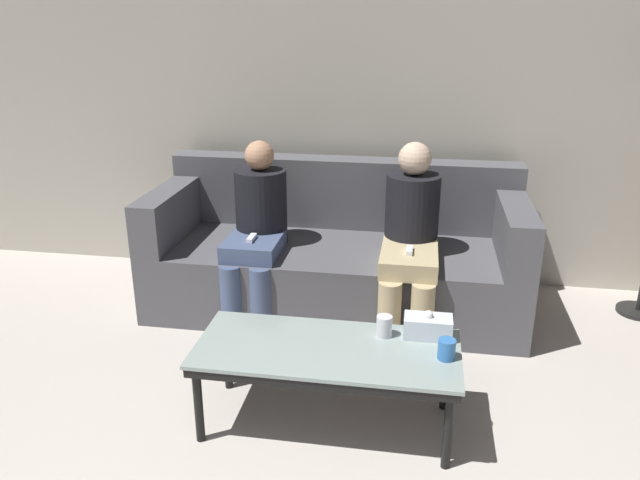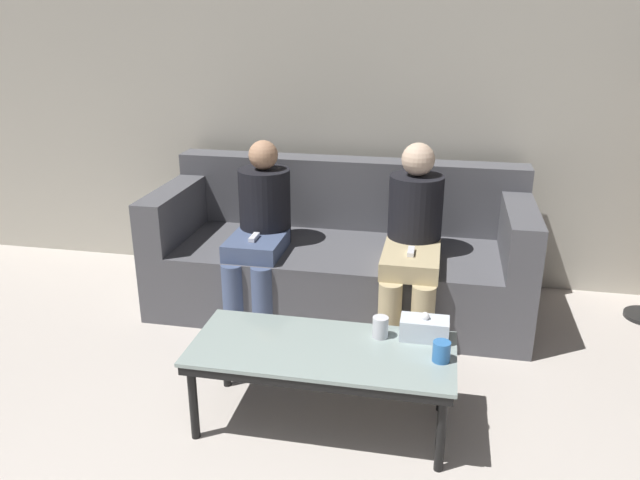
{
  "view_description": "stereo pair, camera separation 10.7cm",
  "coord_description": "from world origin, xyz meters",
  "px_view_note": "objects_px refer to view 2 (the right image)",
  "views": [
    {
      "loc": [
        0.5,
        -0.44,
        1.82
      ],
      "look_at": [
        0.0,
        2.6,
        0.68
      ],
      "focal_mm": 35.0,
      "sensor_mm": 36.0,
      "label": 1
    },
    {
      "loc": [
        0.61,
        -0.42,
        1.82
      ],
      "look_at": [
        0.0,
        2.6,
        0.68
      ],
      "focal_mm": 35.0,
      "sensor_mm": 36.0,
      "label": 2
    }
  ],
  "objects_px": {
    "coffee_table": "(322,355)",
    "seated_person_mid_left": "(413,235)",
    "couch": "(341,256)",
    "seated_person_left_end": "(261,225)",
    "cup_near_left": "(380,327)",
    "cup_near_right": "(441,351)",
    "tissue_box": "(424,328)"
  },
  "relations": [
    {
      "from": "couch",
      "to": "cup_near_right",
      "type": "height_order",
      "value": "couch"
    },
    {
      "from": "couch",
      "to": "tissue_box",
      "type": "bearing_deg",
      "value": -62.82
    },
    {
      "from": "seated_person_left_end",
      "to": "seated_person_mid_left",
      "type": "height_order",
      "value": "seated_person_mid_left"
    },
    {
      "from": "seated_person_mid_left",
      "to": "couch",
      "type": "bearing_deg",
      "value": 152.78
    },
    {
      "from": "cup_near_left",
      "to": "tissue_box",
      "type": "height_order",
      "value": "tissue_box"
    },
    {
      "from": "cup_near_right",
      "to": "tissue_box",
      "type": "relative_size",
      "value": 0.41
    },
    {
      "from": "tissue_box",
      "to": "seated_person_left_end",
      "type": "distance_m",
      "value": 1.39
    },
    {
      "from": "couch",
      "to": "seated_person_mid_left",
      "type": "xyz_separation_m",
      "value": [
        0.47,
        -0.24,
        0.26
      ]
    },
    {
      "from": "tissue_box",
      "to": "seated_person_mid_left",
      "type": "height_order",
      "value": "seated_person_mid_left"
    },
    {
      "from": "coffee_table",
      "to": "seated_person_mid_left",
      "type": "bearing_deg",
      "value": 72.54
    },
    {
      "from": "cup_near_left",
      "to": "seated_person_left_end",
      "type": "bearing_deg",
      "value": 132.18
    },
    {
      "from": "couch",
      "to": "cup_near_right",
      "type": "distance_m",
      "value": 1.47
    },
    {
      "from": "coffee_table",
      "to": "seated_person_left_end",
      "type": "distance_m",
      "value": 1.25
    },
    {
      "from": "cup_near_left",
      "to": "seated_person_mid_left",
      "type": "relative_size",
      "value": 0.09
    },
    {
      "from": "seated_person_mid_left",
      "to": "cup_near_left",
      "type": "bearing_deg",
      "value": -95.52
    },
    {
      "from": "cup_near_right",
      "to": "tissue_box",
      "type": "bearing_deg",
      "value": 113.7
    },
    {
      "from": "seated_person_mid_left",
      "to": "cup_near_right",
      "type": "bearing_deg",
      "value": -79.83
    },
    {
      "from": "couch",
      "to": "seated_person_left_end",
      "type": "height_order",
      "value": "seated_person_left_end"
    },
    {
      "from": "couch",
      "to": "seated_person_left_end",
      "type": "distance_m",
      "value": 0.57
    },
    {
      "from": "seated_person_left_end",
      "to": "seated_person_mid_left",
      "type": "xyz_separation_m",
      "value": [
        0.93,
        -0.02,
        0.01
      ]
    },
    {
      "from": "coffee_table",
      "to": "cup_near_right",
      "type": "bearing_deg",
      "value": -1.48
    },
    {
      "from": "coffee_table",
      "to": "seated_person_mid_left",
      "type": "xyz_separation_m",
      "value": [
        0.33,
        1.05,
        0.23
      ]
    },
    {
      "from": "cup_near_right",
      "to": "seated_person_mid_left",
      "type": "relative_size",
      "value": 0.08
    },
    {
      "from": "coffee_table",
      "to": "seated_person_mid_left",
      "type": "height_order",
      "value": "seated_person_mid_left"
    },
    {
      "from": "tissue_box",
      "to": "seated_person_mid_left",
      "type": "distance_m",
      "value": 0.9
    },
    {
      "from": "tissue_box",
      "to": "coffee_table",
      "type": "bearing_deg",
      "value": -158.97
    },
    {
      "from": "cup_near_right",
      "to": "tissue_box",
      "type": "height_order",
      "value": "tissue_box"
    },
    {
      "from": "cup_near_right",
      "to": "tissue_box",
      "type": "xyz_separation_m",
      "value": [
        -0.08,
        0.18,
        0.01
      ]
    },
    {
      "from": "couch",
      "to": "seated_person_left_end",
      "type": "relative_size",
      "value": 2.14
    },
    {
      "from": "cup_near_left",
      "to": "cup_near_right",
      "type": "distance_m",
      "value": 0.32
    },
    {
      "from": "cup_near_right",
      "to": "seated_person_left_end",
      "type": "distance_m",
      "value": 1.57
    },
    {
      "from": "seated_person_left_end",
      "to": "cup_near_right",
      "type": "bearing_deg",
      "value": -44.1
    }
  ]
}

